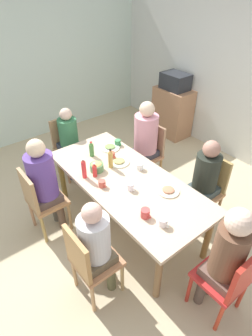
{
  "coord_description": "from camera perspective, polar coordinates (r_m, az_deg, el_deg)",
  "views": [
    {
      "loc": [
        1.93,
        -1.53,
        2.66
      ],
      "look_at": [
        0.0,
        0.0,
        0.87
      ],
      "focal_mm": 29.4,
      "sensor_mm": 36.0,
      "label": 1
    }
  ],
  "objects": [
    {
      "name": "ground_plane",
      "position": [
        3.62,
        0.0,
        -11.26
      ],
      "size": [
        6.91,
        6.91,
        0.0
      ],
      "primitive_type": "plane",
      "color": "#C3B18C"
    },
    {
      "name": "wall_left",
      "position": [
        5.28,
        -21.39,
        18.75
      ],
      "size": [
        0.12,
        5.09,
        2.6
      ],
      "primitive_type": "cube",
      "color": "silver",
      "rests_on": "ground_plane"
    },
    {
      "name": "dining_table",
      "position": [
        3.18,
        0.0,
        -3.26
      ],
      "size": [
        2.1,
        0.93,
        0.72
      ],
      "color": "#C9AF91",
      "rests_on": "ground_plane"
    },
    {
      "name": "chair_0",
      "position": [
        4.27,
        -12.03,
        4.89
      ],
      "size": [
        0.4,
        0.4,
        0.9
      ],
      "color": "#A58555",
      "rests_on": "ground_plane"
    },
    {
      "name": "person_0",
      "position": [
        4.12,
        -11.66,
        6.13
      ],
      "size": [
        0.3,
        0.3,
        1.11
      ],
      "color": "#2B2E48",
      "rests_on": "ground_plane"
    },
    {
      "name": "chair_1",
      "position": [
        4.03,
        4.82,
        3.64
      ],
      "size": [
        0.4,
        0.4,
        0.9
      ],
      "color": "#B37552",
      "rests_on": "ground_plane"
    },
    {
      "name": "person_1",
      "position": [
        3.85,
        4.03,
        6.44
      ],
      "size": [
        0.33,
        0.33,
        1.28
      ],
      "color": "#413543",
      "rests_on": "ground_plane"
    },
    {
      "name": "chair_2",
      "position": [
        2.65,
        -7.71,
        -18.49
      ],
      "size": [
        0.4,
        0.4,
        0.9
      ],
      "color": "#B57850",
      "rests_on": "ground_plane"
    },
    {
      "name": "person_2",
      "position": [
        2.54,
        -6.21,
        -15.2
      ],
      "size": [
        0.3,
        0.3,
        1.16
      ],
      "color": "brown",
      "rests_on": "ground_plane"
    },
    {
      "name": "chair_3",
      "position": [
        3.49,
        16.46,
        -3.7
      ],
      "size": [
        0.4,
        0.4,
        0.9
      ],
      "color": "#B57B51",
      "rests_on": "ground_plane"
    },
    {
      "name": "person_3",
      "position": [
        3.32,
        16.04,
        -1.84
      ],
      "size": [
        0.3,
        0.3,
        1.18
      ],
      "color": "#374738",
      "rests_on": "ground_plane"
    },
    {
      "name": "chair_4",
      "position": [
        3.33,
        -17.37,
        -6.2
      ],
      "size": [
        0.4,
        0.4,
        0.9
      ],
      "color": "#B07B4D",
      "rests_on": "ground_plane"
    },
    {
      "name": "person_4",
      "position": [
        3.2,
        -16.7,
        -2.32
      ],
      "size": [
        0.31,
        0.31,
        1.27
      ],
      "color": "#4F483C",
      "rests_on": "ground_plane"
    },
    {
      "name": "chair_5",
      "position": [
        2.68,
        20.7,
        -20.74
      ],
      "size": [
        0.4,
        0.4,
        0.9
      ],
      "color": "red",
      "rests_on": "ground_plane"
    },
    {
      "name": "person_5",
      "position": [
        2.51,
        20.13,
        -16.51
      ],
      "size": [
        0.3,
        0.3,
        1.26
      ],
      "color": "brown",
      "rests_on": "ground_plane"
    },
    {
      "name": "plate_0",
      "position": [
        3.67,
        -3.33,
        4.32
      ],
      "size": [
        0.26,
        0.26,
        0.04
      ],
      "color": "white",
      "rests_on": "dining_table"
    },
    {
      "name": "plate_1",
      "position": [
        3.38,
        -1.46,
        1.34
      ],
      "size": [
        0.26,
        0.26,
        0.04
      ],
      "color": "silver",
      "rests_on": "dining_table"
    },
    {
      "name": "plate_2",
      "position": [
        2.98,
        8.74,
        -4.62
      ],
      "size": [
        0.24,
        0.24,
        0.04
      ],
      "color": "beige",
      "rests_on": "dining_table"
    },
    {
      "name": "bowl_0",
      "position": [
        3.24,
        -6.09,
        0.28
      ],
      "size": [
        0.16,
        0.16,
        0.11
      ],
      "color": "#558451",
      "rests_on": "dining_table"
    },
    {
      "name": "cup_0",
      "position": [
        2.61,
        7.71,
        -11.07
      ],
      "size": [
        0.12,
        0.09,
        0.08
      ],
      "color": "white",
      "rests_on": "dining_table"
    },
    {
      "name": "cup_1",
      "position": [
        2.95,
        0.98,
        -3.91
      ],
      "size": [
        0.11,
        0.08,
        0.08
      ],
      "color": "white",
      "rests_on": "dining_table"
    },
    {
      "name": "cup_2",
      "position": [
        2.66,
        4.03,
        -9.34
      ],
      "size": [
        0.13,
        0.09,
        0.09
      ],
      "color": "#D04745",
      "rests_on": "dining_table"
    },
    {
      "name": "cup_3",
      "position": [
        3.26,
        2.92,
        0.34
      ],
      "size": [
        0.12,
        0.08,
        0.08
      ],
      "color": "white",
      "rests_on": "dining_table"
    },
    {
      "name": "cup_4",
      "position": [
        3.45,
        -2.9,
        2.67
      ],
      "size": [
        0.11,
        0.07,
        0.09
      ],
      "color": "#C4543F",
      "rests_on": "dining_table"
    },
    {
      "name": "cup_5",
      "position": [
        3.72,
        -1.71,
        5.29
      ],
      "size": [
        0.12,
        0.08,
        0.08
      ],
      "color": "#428C56",
      "rests_on": "dining_table"
    },
    {
      "name": "cup_6",
      "position": [
        3.01,
        -4.98,
        -3.25
      ],
      "size": [
        0.11,
        0.08,
        0.08
      ],
      "color": "#C45345",
      "rests_on": "dining_table"
    },
    {
      "name": "bottle_0",
      "position": [
        3.25,
        -3.2,
        1.94
      ],
      "size": [
        0.06,
        0.06,
        0.25
      ],
      "color": "gold",
      "rests_on": "dining_table"
    },
    {
      "name": "bottle_1",
      "position": [
        3.13,
        -6.52,
        -0.46
      ],
      "size": [
        0.05,
        0.05,
        0.18
      ],
      "color": "red",
      "rests_on": "dining_table"
    },
    {
      "name": "bottle_2",
      "position": [
        3.49,
        -7.16,
        3.87
      ],
      "size": [
        0.06,
        0.06,
        0.21
      ],
      "color": "#42803D",
      "rests_on": "dining_table"
    },
    {
      "name": "bottle_3",
      "position": [
        3.12,
        -8.72,
        -0.14
      ],
      "size": [
        0.05,
        0.05,
        0.25
      ],
      "color": "red",
      "rests_on": "dining_table"
    },
    {
      "name": "side_cabinet",
      "position": [
        5.42,
        9.55,
        11.37
      ],
      "size": [
        0.7,
        0.44,
        0.9
      ],
      "primitive_type": "cube",
      "color": "#A97654",
      "rests_on": "ground_plane"
    },
    {
      "name": "microwave",
      "position": [
        5.2,
        10.21,
        17.28
      ],
      "size": [
        0.48,
        0.36,
        0.28
      ],
      "primitive_type": "cube",
      "color": "#25282E",
      "rests_on": "side_cabinet"
    }
  ]
}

